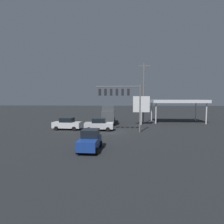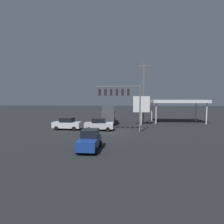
# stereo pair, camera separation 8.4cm
# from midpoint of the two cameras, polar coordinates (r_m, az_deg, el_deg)

# --- Properties ---
(ground_plane) EXTENTS (200.00, 200.00, 0.00)m
(ground_plane) POSITION_cam_midpoint_polar(r_m,az_deg,el_deg) (26.31, -0.17, -6.44)
(ground_plane) COLOR black
(traffic_signal_assembly) EXTENTS (6.54, 0.43, 7.00)m
(traffic_signal_assembly) POSITION_cam_midpoint_polar(r_m,az_deg,el_deg) (25.64, 2.87, 5.43)
(traffic_signal_assembly) COLOR slate
(traffic_signal_assembly) RESTS_ON ground
(utility_pole) EXTENTS (2.40, 0.26, 11.88)m
(utility_pole) POSITION_cam_midpoint_polar(r_m,az_deg,el_deg) (35.08, 10.42, 6.42)
(utility_pole) COLOR slate
(utility_pole) RESTS_ON ground
(gas_station_canopy) EXTENTS (10.88, 6.20, 4.70)m
(gas_station_canopy) POSITION_cam_midpoint_polar(r_m,az_deg,el_deg) (38.93, 20.65, 3.21)
(gas_station_canopy) COLOR silver
(gas_station_canopy) RESTS_ON ground
(price_sign) EXTENTS (3.09, 0.27, 5.41)m
(price_sign) POSITION_cam_midpoint_polar(r_m,az_deg,el_deg) (33.18, 9.65, 2.28)
(price_sign) COLOR silver
(price_sign) RESTS_ON ground
(hatchback_crossing) EXTENTS (2.04, 3.84, 1.97)m
(hatchback_crossing) POSITION_cam_midpoint_polar(r_m,az_deg,el_deg) (17.09, -7.15, -9.15)
(hatchback_crossing) COLOR navy
(hatchback_crossing) RESTS_ON ground
(sedan_waiting) EXTENTS (4.44, 2.15, 1.93)m
(sedan_waiting) POSITION_cam_midpoint_polar(r_m,az_deg,el_deg) (27.22, -4.21, -4.06)
(sedan_waiting) COLOR silver
(sedan_waiting) RESTS_ON ground
(delivery_truck) EXTENTS (2.73, 6.87, 3.58)m
(delivery_truck) POSITION_cam_midpoint_polar(r_m,az_deg,el_deg) (34.48, -1.06, -1.04)
(delivery_truck) COLOR #474C51
(delivery_truck) RESTS_ON ground
(sedan_far) EXTENTS (4.49, 2.25, 1.93)m
(sedan_far) POSITION_cam_midpoint_polar(r_m,az_deg,el_deg) (28.79, -14.37, -3.73)
(sedan_far) COLOR silver
(sedan_far) RESTS_ON ground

